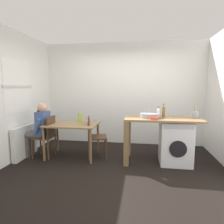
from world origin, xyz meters
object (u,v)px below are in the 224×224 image
(seated_person, at_px, (39,127))
(bottle_squat_brown, at_px, (164,111))
(chair_person_seat, at_px, (47,134))
(washing_machine, at_px, (175,142))
(vase, at_px, (80,118))
(bottle_tall_green, at_px, (159,113))
(utensil_crock, at_px, (195,115))
(dining_table, at_px, (72,128))
(mixing_bowl, at_px, (153,118))
(chair_opposite, at_px, (94,135))

(seated_person, height_order, bottle_squat_brown, same)
(chair_person_seat, xyz_separation_m, washing_machine, (2.72, 0.07, -0.08))
(bottle_squat_brown, distance_m, vase, 1.80)
(washing_machine, xyz_separation_m, bottle_tall_green, (-0.34, 0.06, 0.59))
(washing_machine, bearing_deg, chair_person_seat, -178.52)
(utensil_crock, bearing_deg, washing_machine, -171.90)
(chair_person_seat, relative_size, washing_machine, 1.05)
(chair_person_seat, relative_size, seated_person, 0.75)
(dining_table, bearing_deg, vase, 33.69)
(chair_person_seat, xyz_separation_m, mixing_bowl, (2.26, -0.13, 0.44))
(chair_opposite, relative_size, mixing_bowl, 4.95)
(dining_table, relative_size, chair_person_seat, 1.22)
(seated_person, distance_m, vase, 0.90)
(chair_opposite, bearing_deg, bottle_tall_green, 75.03)
(chair_opposite, xyz_separation_m, bottle_squat_brown, (1.46, 0.02, 0.54))
(bottle_tall_green, height_order, utensil_crock, utensil_crock)
(chair_opposite, xyz_separation_m, washing_machine, (1.70, -0.06, -0.08))
(mixing_bowl, xyz_separation_m, utensil_crock, (0.82, 0.25, 0.04))
(mixing_bowl, xyz_separation_m, vase, (-1.57, 0.33, -0.10))
(utensil_crock, bearing_deg, dining_table, -179.47)
(bottle_squat_brown, bearing_deg, washing_machine, -18.71)
(chair_opposite, bearing_deg, utensil_crock, 74.66)
(vase, bearing_deg, mixing_bowl, -11.76)
(seated_person, relative_size, vase, 5.50)
(vase, bearing_deg, chair_opposite, -11.95)
(bottle_squat_brown, distance_m, mixing_bowl, 0.37)
(chair_person_seat, xyz_separation_m, bottle_squat_brown, (2.48, 0.15, 0.54))
(chair_opposite, bearing_deg, bottle_squat_brown, 75.71)
(vase, bearing_deg, chair_person_seat, -164.03)
(washing_machine, distance_m, bottle_tall_green, 0.68)
(seated_person, height_order, bottle_tall_green, seated_person)
(dining_table, distance_m, mixing_bowl, 1.76)
(bottle_squat_brown, height_order, vase, bottle_squat_brown)
(bottle_tall_green, relative_size, vase, 1.01)
(mixing_bowl, bearing_deg, bottle_squat_brown, 52.07)
(chair_opposite, relative_size, bottle_tall_green, 4.09)
(seated_person, bearing_deg, vase, -77.52)
(dining_table, height_order, bottle_tall_green, bottle_tall_green)
(washing_machine, relative_size, vase, 3.94)
(mixing_bowl, bearing_deg, chair_person_seat, 176.78)
(chair_person_seat, distance_m, bottle_squat_brown, 2.54)
(seated_person, height_order, washing_machine, seated_person)
(washing_machine, distance_m, vase, 2.07)
(dining_table, bearing_deg, washing_machine, -0.75)
(seated_person, distance_m, mixing_bowl, 2.44)
(bottle_tall_green, bearing_deg, chair_person_seat, -176.78)
(chair_opposite, height_order, seated_person, seated_person)
(chair_opposite, bearing_deg, chair_person_seat, -97.94)
(bottle_squat_brown, relative_size, utensil_crock, 0.93)
(chair_person_seat, bearing_deg, seated_person, 90.00)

